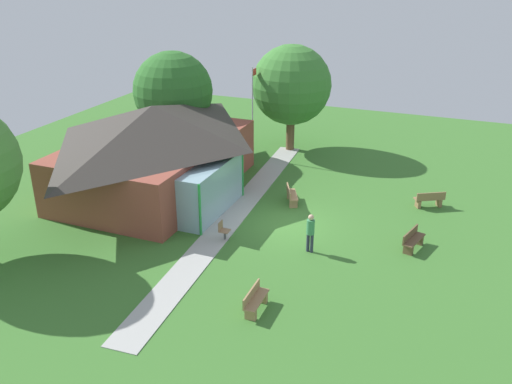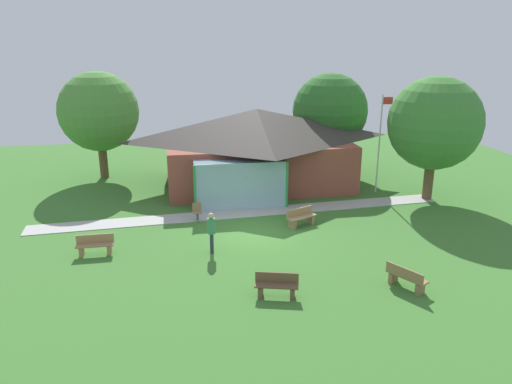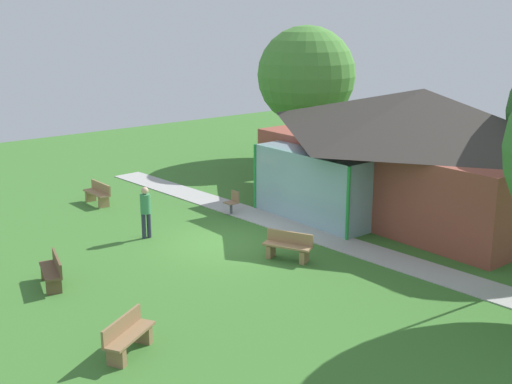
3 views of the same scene
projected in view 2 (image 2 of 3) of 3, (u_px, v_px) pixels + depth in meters
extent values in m
plane|color=#3D752D|center=(254.00, 233.00, 22.22)|extent=(44.00, 44.00, 0.00)
cube|color=brown|center=(257.00, 161.00, 29.46)|extent=(10.59, 6.91, 2.77)
pyramid|color=#38332D|center=(257.00, 124.00, 28.77)|extent=(11.59, 7.91, 1.80)
cube|color=#8CB2BF|center=(240.00, 184.00, 25.43)|extent=(4.77, 1.20, 2.49)
cylinder|color=green|center=(195.00, 189.00, 24.48)|extent=(0.12, 0.12, 2.49)
cylinder|color=green|center=(287.00, 185.00, 25.25)|extent=(0.12, 0.12, 2.49)
cube|color=#ADADA8|center=(245.00, 213.00, 24.78)|extent=(21.06, 2.61, 0.03)
cylinder|color=silver|center=(379.00, 144.00, 27.39)|extent=(0.08, 0.08, 5.59)
cube|color=red|center=(388.00, 101.00, 26.69)|extent=(0.60, 0.02, 0.40)
cube|color=#9E7A51|center=(95.00, 245.00, 19.86)|extent=(1.50, 0.46, 0.06)
cube|color=#9E7A51|center=(109.00, 250.00, 20.04)|extent=(0.16, 0.40, 0.39)
cube|color=#9E7A51|center=(82.00, 252.00, 19.85)|extent=(0.16, 0.40, 0.39)
cube|color=#9E7A51|center=(95.00, 238.00, 19.98)|extent=(1.50, 0.08, 0.36)
cube|color=#9E7A51|center=(302.00, 217.00, 22.98)|extent=(1.55, 1.03, 0.06)
cube|color=#9E7A51|center=(310.00, 220.00, 23.35)|extent=(0.31, 0.43, 0.39)
cube|color=#9E7A51|center=(293.00, 224.00, 22.76)|extent=(0.31, 0.43, 0.39)
cube|color=#9E7A51|center=(299.00, 212.00, 23.06)|extent=(1.39, 0.68, 0.36)
cube|color=olive|center=(407.00, 276.00, 17.24)|extent=(1.13, 1.52, 0.06)
cube|color=olive|center=(393.00, 277.00, 17.72)|extent=(0.43, 0.34, 0.39)
cube|color=olive|center=(420.00, 289.00, 16.91)|extent=(0.43, 0.34, 0.39)
cube|color=olive|center=(404.00, 273.00, 17.06)|extent=(0.80, 1.33, 0.36)
cube|color=brown|center=(277.00, 285.00, 16.62)|extent=(1.56, 0.82, 0.06)
cube|color=brown|center=(292.00, 293.00, 16.65)|extent=(0.26, 0.43, 0.39)
cube|color=brown|center=(261.00, 291.00, 16.75)|extent=(0.26, 0.43, 0.39)
cube|color=brown|center=(277.00, 277.00, 16.74)|extent=(1.46, 0.45, 0.36)
cube|color=#8C6B4C|center=(197.00, 212.00, 23.63)|extent=(0.45, 0.45, 0.04)
cube|color=#8C6B4C|center=(197.00, 207.00, 23.75)|extent=(0.44, 0.05, 0.40)
cylinder|color=#4C4C51|center=(198.00, 217.00, 23.70)|extent=(0.10, 0.10, 0.42)
cylinder|color=#4C4C51|center=(198.00, 220.00, 23.76)|extent=(0.36, 0.36, 0.02)
cylinder|color=#2D3347|center=(212.00, 242.00, 20.22)|extent=(0.14, 0.14, 0.85)
cylinder|color=#2D3347|center=(212.00, 244.00, 20.05)|extent=(0.14, 0.14, 0.85)
cylinder|color=#3F8C59|center=(211.00, 226.00, 19.91)|extent=(0.34, 0.34, 0.65)
sphere|color=#D8AD8C|center=(211.00, 216.00, 19.77)|extent=(0.24, 0.24, 0.24)
cylinder|color=brown|center=(103.00, 159.00, 30.80)|extent=(0.52, 0.52, 2.39)
sphere|color=#4C8C38|center=(99.00, 111.00, 29.88)|extent=(4.88, 4.88, 4.88)
cylinder|color=brown|center=(429.00, 178.00, 26.66)|extent=(0.53, 0.53, 2.36)
sphere|color=#3D7F33|center=(435.00, 123.00, 25.74)|extent=(4.95, 4.95, 4.95)
cylinder|color=brown|center=(328.00, 156.00, 31.94)|extent=(0.52, 0.52, 2.28)
sphere|color=#2D6B28|center=(330.00, 111.00, 31.06)|extent=(4.79, 4.79, 4.79)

